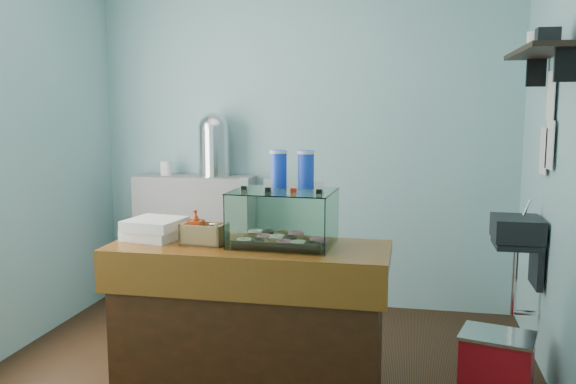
% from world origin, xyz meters
% --- Properties ---
extents(ground, '(3.50, 3.50, 0.00)m').
position_xyz_m(ground, '(0.00, 0.00, 0.00)').
color(ground, black).
rests_on(ground, ground).
extents(room_shell, '(3.54, 3.04, 2.82)m').
position_xyz_m(room_shell, '(0.03, 0.01, 1.71)').
color(room_shell, '#80B4BA').
rests_on(room_shell, ground).
extents(counter, '(1.60, 0.60, 0.90)m').
position_xyz_m(counter, '(0.00, -0.25, 0.46)').
color(counter, '#401D0C').
rests_on(counter, ground).
extents(back_shelf, '(1.00, 0.32, 1.10)m').
position_xyz_m(back_shelf, '(-0.90, 1.32, 0.55)').
color(back_shelf, gray).
rests_on(back_shelf, ground).
extents(display_case, '(0.59, 0.45, 0.53)m').
position_xyz_m(display_case, '(0.19, -0.18, 1.07)').
color(display_case, '#311C0E').
rests_on(display_case, counter).
extents(condiment_crate, '(0.26, 0.17, 0.20)m').
position_xyz_m(condiment_crate, '(-0.27, -0.27, 0.97)').
color(condiment_crate, '#A58552').
rests_on(condiment_crate, counter).
extents(pastry_boxes, '(0.36, 0.36, 0.12)m').
position_xyz_m(pastry_boxes, '(-0.59, -0.20, 0.96)').
color(pastry_boxes, silver).
rests_on(pastry_boxes, counter).
extents(coffee_urn, '(0.29, 0.29, 0.53)m').
position_xyz_m(coffee_urn, '(-0.72, 1.34, 1.38)').
color(coffee_urn, silver).
rests_on(coffee_urn, back_shelf).
extents(red_cooler, '(0.48, 0.41, 0.36)m').
position_xyz_m(red_cooler, '(1.42, 0.05, 0.18)').
color(red_cooler, red).
rests_on(red_cooler, ground).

